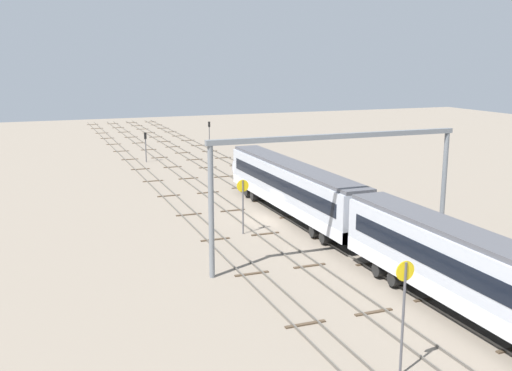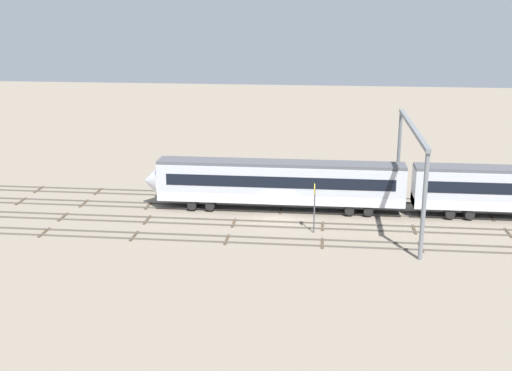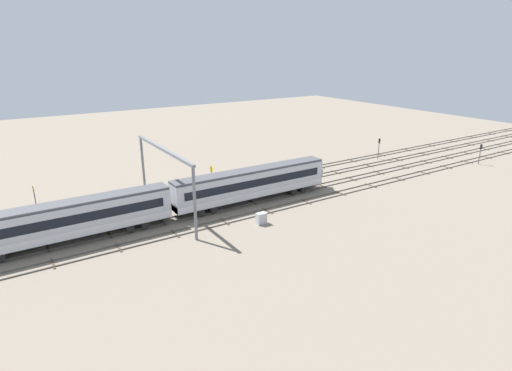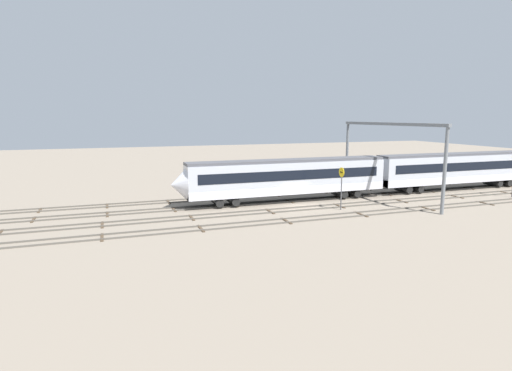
# 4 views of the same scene
# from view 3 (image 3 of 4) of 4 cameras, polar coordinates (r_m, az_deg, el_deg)

# --- Properties ---
(ground_plane) EXTENTS (197.75, 197.75, 0.00)m
(ground_plane) POSITION_cam_3_polar(r_m,az_deg,el_deg) (61.69, -1.73, -1.67)
(ground_plane) COLOR gray
(track_near_foreground) EXTENTS (181.75, 2.40, 0.16)m
(track_near_foreground) POSITION_cam_3_polar(r_m,az_deg,el_deg) (56.59, 1.64, -3.51)
(track_near_foreground) COLOR #59544C
(track_near_foreground) RESTS_ON ground
(track_with_train) EXTENTS (181.75, 2.40, 0.16)m
(track_with_train) POSITION_cam_3_polar(r_m,az_deg,el_deg) (59.94, -0.67, -2.21)
(track_with_train) COLOR #59544C
(track_with_train) RESTS_ON ground
(track_middle) EXTENTS (181.75, 2.40, 0.16)m
(track_middle) POSITION_cam_3_polar(r_m,az_deg,el_deg) (63.41, -2.74, -1.04)
(track_middle) COLOR #59544C
(track_middle) RESTS_ON ground
(track_second_far) EXTENTS (181.75, 2.40, 0.16)m
(track_second_far) POSITION_cam_3_polar(r_m,az_deg,el_deg) (66.97, -4.58, 0.00)
(track_second_far) COLOR #59544C
(track_second_far) RESTS_ON ground
(overhead_gantry) EXTENTS (0.40, 18.91, 9.15)m
(overhead_gantry) POSITION_cam_3_polar(r_m,az_deg,el_deg) (54.65, -12.58, 2.75)
(overhead_gantry) COLOR slate
(overhead_gantry) RESTS_ON ground
(speed_sign_near_foreground) EXTENTS (0.14, 1.02, 4.56)m
(speed_sign_near_foreground) POSITION_cam_3_polar(r_m,az_deg,el_deg) (62.37, -6.19, 1.43)
(speed_sign_near_foreground) COLOR #4C4C51
(speed_sign_near_foreground) RESTS_ON ground
(speed_sign_mid_trackside) EXTENTS (0.14, 0.93, 5.47)m
(speed_sign_mid_trackside) POSITION_cam_3_polar(r_m,az_deg,el_deg) (57.31, -28.19, -1.82)
(speed_sign_mid_trackside) COLOR #4C4C51
(speed_sign_mid_trackside) RESTS_ON ground
(signal_light_trackside_approach) EXTENTS (0.31, 0.32, 4.15)m
(signal_light_trackside_approach) POSITION_cam_3_polar(r_m,az_deg,el_deg) (85.95, 16.64, 5.31)
(signal_light_trackside_approach) COLOR #4C4C51
(signal_light_trackside_approach) RESTS_ON ground
(signal_light_trackside_departure) EXTENTS (0.31, 0.32, 3.91)m
(signal_light_trackside_departure) POSITION_cam_3_polar(r_m,az_deg,el_deg) (89.37, 28.61, 4.19)
(signal_light_trackside_departure) COLOR #4C4C51
(signal_light_trackside_departure) RESTS_ON ground
(relay_cabinet) EXTENTS (1.30, 0.81, 1.47)m
(relay_cabinet) POSITION_cam_3_polar(r_m,az_deg,el_deg) (52.43, 0.73, -4.57)
(relay_cabinet) COLOR #B2B7BC
(relay_cabinet) RESTS_ON ground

